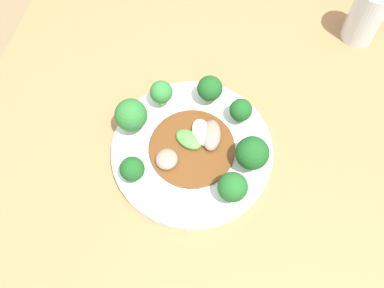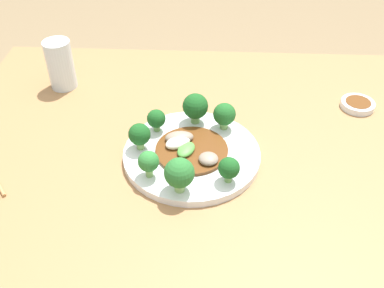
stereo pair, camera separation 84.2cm
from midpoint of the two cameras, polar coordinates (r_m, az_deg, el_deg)
table at (r=1.09m, az=-8.04°, el=-31.89°), size 1.16×0.88×0.73m
plate at (r=0.75m, az=-13.96°, el=-24.00°), size 0.28×0.28×0.02m
broccoli_northwest at (r=0.77m, az=-19.11°, el=-17.36°), size 0.04×0.04×0.05m
broccoli_south at (r=0.67m, az=-18.88°, el=-30.16°), size 0.06×0.06×0.07m
broccoli_southwest at (r=0.71m, az=-22.95°, el=-26.65°), size 0.04×0.04×0.06m
broccoli_northeast at (r=0.74m, az=-7.77°, el=-17.38°), size 0.05×0.05×0.06m
broccoli_west at (r=0.75m, az=-22.77°, el=-20.71°), size 0.05×0.05×0.06m
broccoli_north at (r=0.76m, az=-12.48°, el=-15.52°), size 0.06×0.06×0.07m
broccoli_southeast at (r=0.67m, az=-9.47°, el=-29.48°), size 0.04×0.04×0.05m
stirfry_center at (r=0.74m, az=-14.61°, el=-23.26°), size 0.15×0.15×0.03m
drinking_glass at (r=0.98m, az=-30.14°, el=-5.15°), size 0.07×0.07×0.12m
sauce_dish at (r=0.86m, az=15.91°, el=-12.74°), size 0.08×0.08×0.02m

